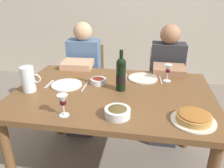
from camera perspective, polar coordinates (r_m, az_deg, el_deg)
ground_plane at (r=2.13m, az=0.09°, el=-20.79°), size 8.00×8.00×0.00m
dining_table at (r=1.72m, az=0.11°, el=-4.77°), size 1.50×1.00×0.76m
wine_bottle at (r=1.66m, az=2.33°, el=2.54°), size 0.07×0.07×0.32m
water_pitcher at (r=1.78m, az=-20.73°, el=0.84°), size 0.16×0.10×0.19m
baked_tart at (r=1.40m, az=20.31°, el=-8.10°), size 0.26×0.26×0.06m
salad_bowl at (r=1.81m, az=-3.54°, el=0.86°), size 0.13×0.13×0.05m
olive_bowl at (r=1.36m, az=1.43°, el=-7.15°), size 0.16×0.16×0.06m
wine_glass_left_diner at (r=1.37m, az=-12.55°, el=-4.26°), size 0.07×0.07×0.14m
wine_glass_right_diner at (r=1.89m, az=14.24°, el=3.67°), size 0.07×0.07×0.15m
dinner_plate_left_setting at (r=1.93m, az=7.96°, el=1.50°), size 0.25×0.25×0.01m
dinner_plate_right_setting at (r=1.82m, az=-11.60°, el=-0.21°), size 0.24×0.24×0.01m
fork_left_setting at (r=1.94m, az=3.53°, el=1.70°), size 0.02×0.16×0.00m
knife_left_setting at (r=1.94m, az=12.38°, el=1.10°), size 0.02×0.18×0.00m
knife_right_setting at (r=1.78m, az=-7.07°, el=-0.65°), size 0.01×0.18×0.00m
spoon_right_setting at (r=1.88m, az=-15.87°, el=0.01°), size 0.01×0.16×0.00m
chair_left at (r=2.68m, az=-6.26°, el=1.86°), size 0.42×0.42×0.87m
diner_left at (r=2.43m, az=-7.64°, el=2.41°), size 0.35×0.52×1.16m
chair_right at (r=2.59m, az=13.36°, el=0.51°), size 0.40×0.40×0.87m
diner_right at (r=2.33m, az=13.84°, el=0.96°), size 0.34×0.50×1.16m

